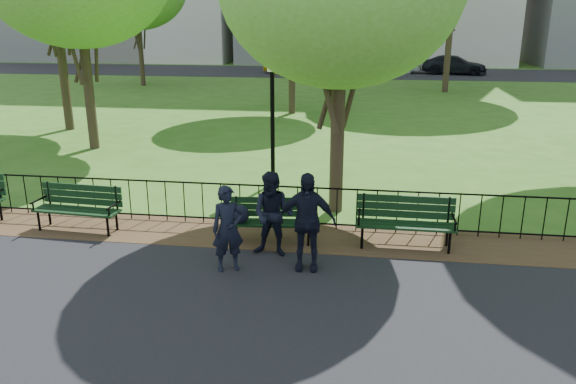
# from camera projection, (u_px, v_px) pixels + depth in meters

# --- Properties ---
(ground) EXTENTS (120.00, 120.00, 0.00)m
(ground) POSITION_uv_depth(u_px,v_px,m) (249.00, 267.00, 9.78)
(ground) COLOR #2F5B18
(dirt_strip) EXTENTS (60.00, 1.60, 0.01)m
(dirt_strip) POSITION_uv_depth(u_px,v_px,m) (264.00, 235.00, 11.19)
(dirt_strip) COLOR #332415
(dirt_strip) RESTS_ON ground
(far_street) EXTENTS (70.00, 9.00, 0.01)m
(far_street) POSITION_uv_depth(u_px,v_px,m) (344.00, 73.00, 42.81)
(far_street) COLOR black
(far_street) RESTS_ON ground
(iron_fence) EXTENTS (24.06, 0.06, 1.00)m
(iron_fence) POSITION_uv_depth(u_px,v_px,m) (269.00, 204.00, 11.52)
(iron_fence) COLOR black
(iron_fence) RESTS_ON ground
(park_bench_main) EXTENTS (1.66, 0.66, 0.92)m
(park_bench_main) POSITION_uv_depth(u_px,v_px,m) (261.00, 215.00, 10.70)
(park_bench_main) COLOR black
(park_bench_main) RESTS_ON ground
(park_bench_left_a) EXTENTS (1.79, 0.66, 1.00)m
(park_bench_left_a) POSITION_uv_depth(u_px,v_px,m) (79.00, 203.00, 11.34)
(park_bench_left_a) COLOR black
(park_bench_left_a) RESTS_ON ground
(park_bench_right_a) EXTENTS (1.83, 0.58, 1.04)m
(park_bench_right_a) POSITION_uv_depth(u_px,v_px,m) (406.00, 216.00, 10.51)
(park_bench_right_a) COLOR black
(park_bench_right_a) RESTS_ON ground
(lamppost) EXTENTS (0.29, 0.29, 3.26)m
(lamppost) POSITION_uv_depth(u_px,v_px,m) (272.00, 116.00, 14.04)
(lamppost) COLOR black
(lamppost) RESTS_ON ground
(person_left) EXTENTS (0.64, 0.55, 1.49)m
(person_left) POSITION_uv_depth(u_px,v_px,m) (228.00, 229.00, 9.45)
(person_left) COLOR black
(person_left) RESTS_ON asphalt_path
(person_mid) EXTENTS (0.80, 0.48, 1.56)m
(person_mid) POSITION_uv_depth(u_px,v_px,m) (273.00, 214.00, 10.03)
(person_mid) COLOR black
(person_mid) RESTS_ON asphalt_path
(person_right) EXTENTS (1.03, 0.47, 1.71)m
(person_right) POSITION_uv_depth(u_px,v_px,m) (306.00, 222.00, 9.47)
(person_right) COLOR black
(person_right) RESTS_ON asphalt_path
(taxi) EXTENTS (4.15, 1.67, 1.41)m
(taxi) POSITION_uv_depth(u_px,v_px,m) (291.00, 64.00, 41.94)
(taxi) COLOR gold
(taxi) RESTS_ON far_street
(sedan_silver) EXTENTS (4.86, 2.98, 1.51)m
(sedan_silver) POSITION_uv_depth(u_px,v_px,m) (388.00, 63.00, 41.95)
(sedan_silver) COLOR #ABADB3
(sedan_silver) RESTS_ON far_street
(sedan_dark) EXTENTS (4.92, 2.64, 1.35)m
(sedan_dark) POSITION_uv_depth(u_px,v_px,m) (454.00, 65.00, 41.35)
(sedan_dark) COLOR black
(sedan_dark) RESTS_ON far_street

